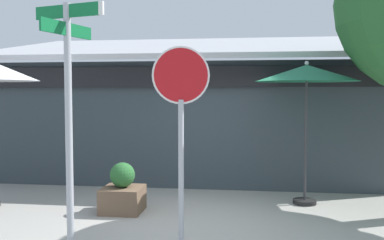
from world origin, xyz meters
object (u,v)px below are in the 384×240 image
at_px(street_sign_post, 69,103).
at_px(sidewalk_planter, 123,193).
at_px(stop_sign, 181,113).
at_px(patio_umbrella_forest_green_center, 307,75).

height_order(street_sign_post, sidewalk_planter, street_sign_post).
bearing_deg(sidewalk_planter, stop_sign, -56.00).
distance_m(stop_sign, sidewalk_planter, 2.88).
relative_size(street_sign_post, patio_umbrella_forest_green_center, 1.19).
height_order(stop_sign, patio_umbrella_forest_green_center, patio_umbrella_forest_green_center).
bearing_deg(street_sign_post, sidewalk_planter, 89.61).
bearing_deg(street_sign_post, stop_sign, 7.62).
xyz_separation_m(stop_sign, patio_umbrella_forest_green_center, (1.91, 3.03, 0.59)).
bearing_deg(patio_umbrella_forest_green_center, stop_sign, -122.15).
distance_m(patio_umbrella_forest_green_center, sidewalk_planter, 4.02).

